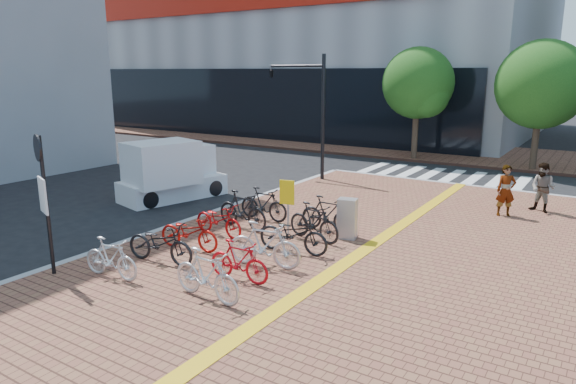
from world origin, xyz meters
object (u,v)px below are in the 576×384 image
Objects in this scene: bike_0 at (111,258)px; box_truck at (171,171)px; bike_7 at (239,261)px; bike_10 at (314,222)px; bike_6 at (207,275)px; utility_box at (347,219)px; notice_sign at (43,188)px; bike_11 at (327,214)px; bike_8 at (264,245)px; pedestrian_b at (543,188)px; bike_9 at (293,234)px; traffic_light_pole at (299,93)px; bike_3 at (219,220)px; yellow_sign at (287,197)px; bike_1 at (160,243)px; bike_2 at (189,232)px; bike_4 at (242,210)px; bike_5 at (264,204)px; pedestrian_a at (506,191)px.

bike_0 is 0.37× the size of box_truck.
bike_7 is 9.06m from box_truck.
bike_10 reaches higher than bike_7.
utility_box is (0.64, 5.24, 0.03)m from bike_6.
notice_sign is (-3.93, -5.48, 1.54)m from bike_10.
bike_0 is 0.89× the size of bike_10.
bike_11 is at bearing 159.96° from utility_box.
bike_8 is 10.45m from pedestrian_b.
bike_7 is 0.81× the size of bike_9.
bike_6 is 0.34× the size of traffic_light_pole.
bike_3 is at bearing 81.64° from bike_9.
yellow_sign reaches higher than bike_6.
bike_1 is at bearing -46.87° from box_truck.
bike_2 is 3.25m from bike_6.
bike_2 is at bearing 53.24° from bike_6.
bike_6 is at bearing -96.94° from utility_box.
bike_9 is (2.39, 2.40, 0.00)m from bike_1.
notice_sign reaches higher than pedestrian_b.
bike_11 is (-0.15, 5.53, -0.01)m from bike_6.
box_truck reaches higher than bike_6.
pedestrian_b is (7.40, 9.23, 0.37)m from bike_2.
box_truck reaches higher than bike_4.
bike_10 is at bearing -106.36° from pedestrian_b.
bike_4 is at bearing 33.89° from bike_7.
bike_10 is at bearing -135.62° from utility_box.
bike_4 is at bearing -116.54° from pedestrian_b.
bike_1 is at bearing 177.02° from bike_2.
bike_1 is 1.10× the size of bike_11.
bike_8 is 0.35× the size of traffic_light_pole.
bike_9 is at bearing -175.83° from bike_11.
yellow_sign is at bearing -60.49° from traffic_light_pole.
bike_5 is 1.82m from yellow_sign.
utility_box reaches higher than bike_7.
bike_11 is at bearing -159.56° from pedestrian_a.
pedestrian_b is (7.52, 7.87, 0.37)m from bike_3.
bike_2 is 0.93× the size of bike_9.
bike_11 is 1.52× the size of utility_box.
bike_6 is 0.93× the size of bike_9.
traffic_light_pole is at bearing 130.39° from utility_box.
pedestrian_b reaches higher than bike_10.
pedestrian_b reaches higher than bike_3.
utility_box is (-4.28, -6.09, -0.26)m from pedestrian_b.
traffic_light_pole reaches higher than bike_3.
bike_11 is 8.93m from traffic_light_pole.
box_truck reaches higher than bike_9.
bike_2 is 1.11× the size of yellow_sign.
pedestrian_a reaches higher than utility_box.
bike_5 is at bearing 6.43° from bike_4.
bike_10 is 1.10× the size of yellow_sign.
bike_6 is 2.15m from bike_8.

